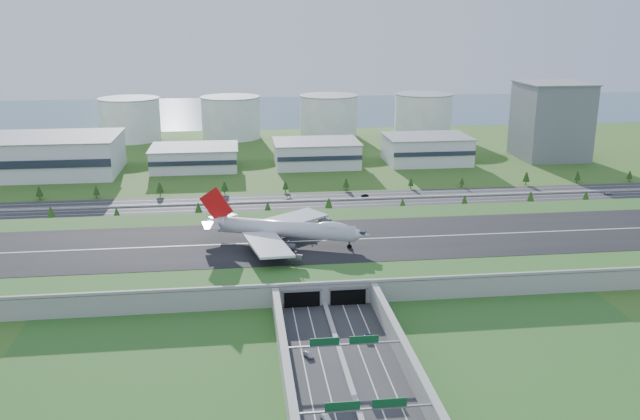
{
  "coord_description": "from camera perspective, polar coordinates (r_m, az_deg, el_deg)",
  "views": [
    {
      "loc": [
        -29.79,
        -277.35,
        102.83
      ],
      "look_at": [
        8.59,
        35.0,
        11.92
      ],
      "focal_mm": 38.0,
      "sensor_mm": 36.0,
      "label": 1
    }
  ],
  "objects": [
    {
      "name": "hangar_mid_a",
      "position": [
        477.94,
        -10.52,
        4.34
      ],
      "size": [
        58.0,
        42.0,
        15.0
      ],
      "primitive_type": "cube",
      "color": "silver",
      "rests_on": "ground"
    },
    {
      "name": "sign_gantry_near",
      "position": [
        208.13,
        2.06,
        -11.33
      ],
      "size": [
        38.7,
        0.7,
        9.8
      ],
      "color": "gray",
      "rests_on": "ground"
    },
    {
      "name": "hangar_west",
      "position": [
        491.52,
        -23.51,
        4.18
      ],
      "size": [
        120.0,
        60.0,
        25.0
      ],
      "primitive_type": "cube",
      "color": "silver",
      "rests_on": "ground"
    },
    {
      "name": "car_7",
      "position": [
        392.18,
        -2.65,
        1.01
      ],
      "size": [
        4.68,
        2.06,
        1.34
      ],
      "primitive_type": "imported",
      "rotation": [
        0.0,
        0.0,
        -1.61
      ],
      "color": "white",
      "rests_on": "ground"
    },
    {
      "name": "fuel_tank_c",
      "position": [
        598.86,
        0.73,
        7.92
      ],
      "size": [
        50.0,
        50.0,
        35.0
      ],
      "primitive_type": "cylinder",
      "color": "silver",
      "rests_on": "ground"
    },
    {
      "name": "car_6",
      "position": [
        437.98,
        23.13,
        1.33
      ],
      "size": [
        5.42,
        3.17,
        1.42
      ],
      "primitive_type": "imported",
      "rotation": [
        0.0,
        0.0,
        1.74
      ],
      "color": "silver",
      "rests_on": "ground"
    },
    {
      "name": "hangar_mid_c",
      "position": [
        495.28,
        8.95,
        5.05
      ],
      "size": [
        58.0,
        42.0,
        19.0
      ],
      "primitive_type": "cube",
      "color": "silver",
      "rests_on": "ground"
    },
    {
      "name": "fuel_tank_a",
      "position": [
        600.34,
        -15.7,
        7.35
      ],
      "size": [
        50.0,
        50.0,
        35.0
      ],
      "primitive_type": "cylinder",
      "color": "silver",
      "rests_on": "ground"
    },
    {
      "name": "fuel_tank_d",
      "position": [
        615.97,
        8.67,
        7.97
      ],
      "size": [
        50.0,
        50.0,
        35.0
      ],
      "primitive_type": "cylinder",
      "color": "silver",
      "rests_on": "ground"
    },
    {
      "name": "bay_water",
      "position": [
        764.88,
        -4.76,
        8.33
      ],
      "size": [
        1200.0,
        260.0,
        0.06
      ],
      "primitive_type": "cube",
      "color": "#3B5F71",
      "rests_on": "ground"
    },
    {
      "name": "tree_row",
      "position": [
        387.17,
        -2.83,
        1.4
      ],
      "size": [
        503.48,
        48.61,
        8.31
      ],
      "color": "#3D2819",
      "rests_on": "ground"
    },
    {
      "name": "airfield_deck",
      "position": [
        295.82,
        -0.82,
        -3.38
      ],
      "size": [
        520.0,
        100.0,
        9.2
      ],
      "color": "gray",
      "rests_on": "ground"
    },
    {
      "name": "car_5",
      "position": [
        398.32,
        3.79,
        1.24
      ],
      "size": [
        4.47,
        1.72,
        1.45
      ],
      "primitive_type": "imported",
      "rotation": [
        0.0,
        0.0,
        -1.53
      ],
      "color": "black",
      "rests_on": "ground"
    },
    {
      "name": "sign_gantry_far",
      "position": [
        178.27,
        3.89,
        -16.46
      ],
      "size": [
        38.7,
        0.7,
        9.8
      ],
      "color": "gray",
      "rests_on": "ground"
    },
    {
      "name": "fuel_tank_b",
      "position": [
        593.54,
        -7.5,
        7.71
      ],
      "size": [
        50.0,
        50.0,
        35.0
      ],
      "primitive_type": "cylinder",
      "color": "silver",
      "rests_on": "ground"
    },
    {
      "name": "car_2",
      "position": [
        226.82,
        4.11,
        -10.64
      ],
      "size": [
        3.17,
        5.85,
        1.56
      ],
      "primitive_type": "imported",
      "rotation": [
        0.0,
        0.0,
        3.04
      ],
      "color": "#0D2243",
      "rests_on": "ground"
    },
    {
      "name": "ground",
      "position": [
        297.3,
        -0.82,
        -4.12
      ],
      "size": [
        1200.0,
        1200.0,
        0.0
      ],
      "primitive_type": "plane",
      "color": "#29551A",
      "rests_on": "ground"
    },
    {
      "name": "car_0",
      "position": [
        215.93,
        -0.97,
        -12.05
      ],
      "size": [
        3.68,
        5.11,
        1.62
      ],
      "primitive_type": "imported",
      "rotation": [
        0.0,
        0.0,
        0.42
      ],
      "color": "silver",
      "rests_on": "ground"
    },
    {
      "name": "hangar_mid_b",
      "position": [
        479.92,
        -0.31,
        4.78
      ],
      "size": [
        58.0,
        42.0,
        17.0
      ],
      "primitive_type": "cube",
      "color": "silver",
      "rests_on": "ground"
    },
    {
      "name": "office_tower",
      "position": [
        530.66,
        18.89,
        7.09
      ],
      "size": [
        46.0,
        46.0,
        55.0
      ],
      "primitive_type": "cube",
      "color": "slate",
      "rests_on": "ground"
    },
    {
      "name": "boeing_747",
      "position": [
        290.62,
        -3.03,
        -1.58
      ],
      "size": [
        72.32,
        67.1,
        23.46
      ],
      "rotation": [
        0.0,
        0.0,
        -0.36
      ],
      "color": "silver",
      "rests_on": "airfield_deck"
    },
    {
      "name": "north_expressway",
      "position": [
        387.42,
        -2.34,
        0.72
      ],
      "size": [
        560.0,
        36.0,
        0.12
      ],
      "primitive_type": "cube",
      "color": "#28282B",
      "rests_on": "ground"
    },
    {
      "name": "underpass_road",
      "position": [
        205.98,
        2.24,
        -12.76
      ],
      "size": [
        38.8,
        120.4,
        8.0
      ],
      "color": "#28282B",
      "rests_on": "ground"
    },
    {
      "name": "car_1",
      "position": [
        186.49,
        0.46,
        -17.03
      ],
      "size": [
        2.93,
        4.78,
        1.49
      ],
      "primitive_type": "imported",
      "rotation": [
        0.0,
        0.0,
        0.32
      ],
      "color": "white",
      "rests_on": "ground"
    }
  ]
}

